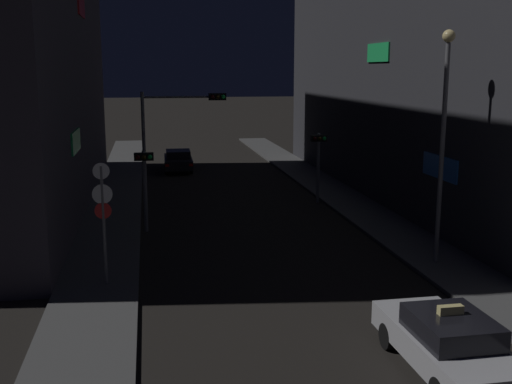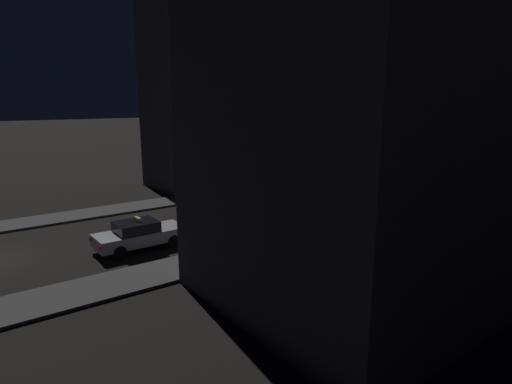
% 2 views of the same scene
% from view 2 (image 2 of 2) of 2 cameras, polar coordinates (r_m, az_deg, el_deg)
% --- Properties ---
extents(sidewalk_left, '(2.54, 55.61, 0.13)m').
position_cam_2_polar(sidewalk_left, '(39.30, 7.40, 1.57)').
color(sidewalk_left, '#4C4C4C').
rests_on(sidewalk_left, ground_plane).
extents(sidewalk_right, '(2.54, 55.61, 0.13)m').
position_cam_2_polar(sidewalk_right, '(32.07, 21.98, -1.66)').
color(sidewalk_right, '#4C4C4C').
rests_on(sidewalk_right, ground_plane).
extents(building_facade_left, '(6.22, 27.19, 20.99)m').
position_cam_2_polar(building_facade_left, '(42.29, 4.07, 16.59)').
color(building_facade_left, '#3D3842').
rests_on(building_facade_left, ground_plane).
extents(taxi, '(1.85, 4.47, 1.62)m').
position_cam_2_polar(taxi, '(22.05, -15.35, -5.49)').
color(taxi, '#B7B7BC').
rests_on(taxi, ground_plane).
extents(far_car, '(1.89, 4.49, 1.42)m').
position_cam_2_polar(far_car, '(44.43, 20.09, 3.04)').
color(far_car, black).
rests_on(far_car, ground_plane).
extents(traffic_light_overhead, '(3.91, 0.42, 5.71)m').
position_cam_2_polar(traffic_light_overhead, '(34.85, 7.77, 6.88)').
color(traffic_light_overhead, slate).
rests_on(traffic_light_overhead, ground_plane).
extents(traffic_light_left_kerb, '(0.80, 0.42, 3.43)m').
position_cam_2_polar(traffic_light_left_kerb, '(34.04, 2.26, 4.13)').
color(traffic_light_left_kerb, slate).
rests_on(traffic_light_left_kerb, ground_plane).
extents(traffic_light_right_kerb, '(0.80, 0.42, 3.55)m').
position_cam_2_polar(traffic_light_right_kerb, '(31.27, 18.63, 2.92)').
color(traffic_light_right_kerb, slate).
rests_on(traffic_light_right_kerb, ground_plane).
extents(sign_pole_left, '(0.61, 0.10, 3.81)m').
position_cam_2_polar(sign_pole_left, '(31.44, -8.80, 3.22)').
color(sign_pole_left, slate).
rests_on(sign_pole_left, sidewalk_left).
extents(street_lamp_near_block, '(0.42, 0.42, 7.84)m').
position_cam_2_polar(street_lamp_near_block, '(22.12, 5.46, 6.14)').
color(street_lamp_near_block, slate).
rests_on(street_lamp_near_block, sidewalk_right).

